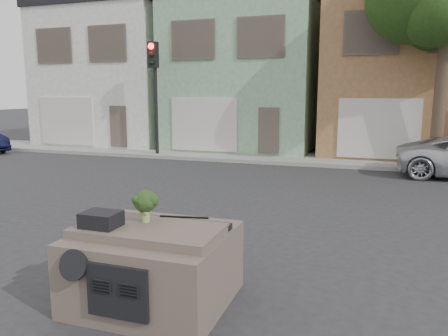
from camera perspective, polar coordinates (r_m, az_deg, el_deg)
The scene contains 11 objects.
ground_plane at distance 8.97m, azimuth 0.11°, elevation -8.80°, with size 120.00×120.00×0.00m, color #303033.
sidewalk at distance 18.96m, azimuth 10.34°, elevation 1.16°, with size 40.00×3.00×0.15m, color gray.
townhouse_white at distance 26.42m, azimuth -12.77°, elevation 11.51°, with size 7.20×8.20×7.55m, color silver.
townhouse_mint at distance 23.42m, azimuth 3.45°, elevation 11.98°, with size 7.20×8.20×7.55m, color #8AB48C.
townhouse_tan at distance 22.61m, azimuth 22.48°, elevation 11.36°, with size 7.20×8.20×7.55m, color #9C6D44.
traffic_signal at distance 19.83m, azimuth -9.02°, elevation 8.75°, with size 0.40×0.40×5.10m, color black.
tree_near at distance 18.05m, azimuth 26.74°, elevation 13.17°, with size 4.40×4.00×8.50m, color #223F14.
car_dashboard at distance 6.18m, azimuth -9.05°, elevation -12.14°, with size 2.00×1.80×1.12m, color brown.
instrument_hump at distance 5.98m, azimuth -15.75°, elevation -6.47°, with size 0.48×0.38×0.20m, color black.
wiper_arm at distance 6.20m, azimuth -5.24°, elevation -6.40°, with size 0.70×0.03×0.02m, color black.
broccoli at distance 6.03m, azimuth -10.25°, elevation -4.85°, with size 0.38×0.38×0.46m, color #1F3515.
Camera 1 is at (2.73, -8.06, 2.85)m, focal length 35.00 mm.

